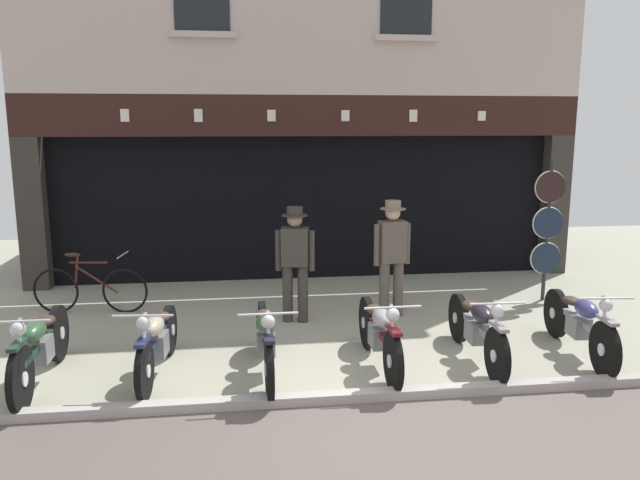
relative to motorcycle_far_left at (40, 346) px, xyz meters
name	(u,v)px	position (x,y,z in m)	size (l,w,h in m)	color
ground	(388,457)	(3.43, -1.93, -0.48)	(21.85, 22.00, 0.18)	gray
shop_facade	(298,174)	(3.43, 6.03, 1.36)	(10.15, 4.42, 6.79)	black
motorcycle_far_left	(40,346)	(0.00, 0.00, 0.00)	(0.62, 2.07, 0.94)	black
motorcycle_left	(157,340)	(1.24, 0.08, -0.02)	(0.62, 1.92, 0.90)	black
motorcycle_center_left	(266,339)	(2.45, -0.07, -0.01)	(0.62, 2.02, 0.93)	black
motorcycle_center	(379,332)	(3.78, -0.02, -0.01)	(0.62, 1.98, 0.93)	black
motorcycle_center_right	(477,327)	(4.99, 0.02, -0.01)	(0.62, 2.00, 0.92)	black
motorcycle_right	(580,322)	(6.30, 0.02, -0.01)	(0.62, 2.01, 0.92)	black
salesman_left	(295,258)	(2.97, 1.82, 0.50)	(0.55, 0.37, 1.67)	#38332D
shopkeeper_center	(392,252)	(4.40, 1.88, 0.54)	(0.56, 0.37, 1.73)	brown
tyre_sign_pole	(548,224)	(7.06, 2.39, 0.81)	(0.52, 0.06, 2.29)	#232328
advert_board_near	(203,192)	(1.57, 4.45, 1.17)	(0.83, 0.03, 1.05)	silver
leaning_bicycle	(90,288)	(-0.07, 2.69, -0.07)	(1.73, 0.50, 0.94)	black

